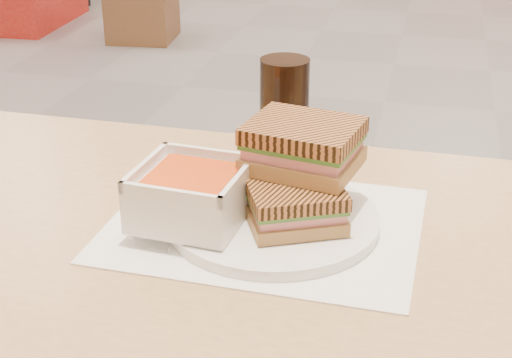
% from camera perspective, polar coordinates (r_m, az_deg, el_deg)
% --- Properties ---
extents(main_table, '(1.21, 0.72, 0.75)m').
position_cam_1_polar(main_table, '(0.93, 1.76, -11.91)').
color(main_table, tan).
rests_on(main_table, ground).
extents(tray_liner, '(0.38, 0.30, 0.00)m').
position_cam_1_polar(tray_liner, '(0.93, 0.64, -3.44)').
color(tray_liner, white).
rests_on(tray_liner, main_table).
extents(plate, '(0.26, 0.26, 0.01)m').
position_cam_1_polar(plate, '(0.93, 1.32, -3.08)').
color(plate, white).
rests_on(plate, tray_liner).
extents(soup_bowl, '(0.14, 0.14, 0.07)m').
position_cam_1_polar(soup_bowl, '(0.90, -4.87, -1.29)').
color(soup_bowl, white).
rests_on(soup_bowl, plate).
extents(panini_lower, '(0.14, 0.13, 0.05)m').
position_cam_1_polar(panini_lower, '(0.89, 2.97, -1.99)').
color(panini_lower, '#9B7648').
rests_on(panini_lower, plate).
extents(panini_upper, '(0.15, 0.13, 0.06)m').
position_cam_1_polar(panini_upper, '(0.92, 3.58, 2.53)').
color(panini_upper, '#9B7648').
rests_on(panini_upper, panini_lower).
extents(cola_glass, '(0.07, 0.07, 0.15)m').
position_cam_1_polar(cola_glass, '(1.09, 2.14, 5.19)').
color(cola_glass, black).
rests_on(cola_glass, main_table).
extents(bg_chair_0r, '(0.40, 0.40, 0.41)m').
position_cam_1_polar(bg_chair_0r, '(4.65, -8.60, 12.88)').
color(bg_chair_0r, brown).
rests_on(bg_chair_0r, ground).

